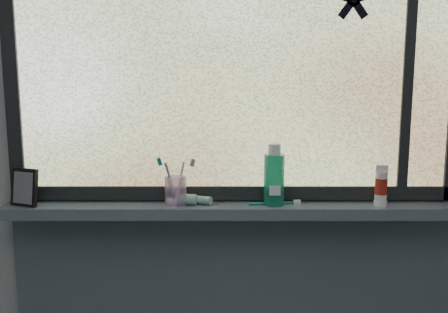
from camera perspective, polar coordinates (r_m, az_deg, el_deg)
wall_back at (r=1.79m, az=1.20°, el=2.27°), size 3.00×0.01×2.50m
windowsill at (r=1.77m, az=1.22°, el=-6.10°), size 1.62×0.14×0.04m
window_pane at (r=1.76m, az=1.25°, el=11.27°), size 1.50×0.01×1.00m
frame_bottom at (r=1.80m, az=1.20°, el=-4.16°), size 1.60×0.03×0.05m
frame_left at (r=1.90m, az=-23.21°, el=10.38°), size 0.05×0.03×1.10m
frame_mullion at (r=1.87m, az=20.34°, el=10.59°), size 0.03×0.03×1.00m
starfish_sticker at (r=1.82m, az=14.59°, el=16.94°), size 0.15×0.02×0.15m
vanity_mirror at (r=1.86m, az=-21.85°, el=-3.27°), size 0.12×0.09×0.13m
toothpaste_tube at (r=1.76m, az=-3.53°, el=-4.91°), size 0.22×0.11×0.04m
toothbrush_cup at (r=1.75m, az=-5.55°, el=-3.95°), size 0.10×0.10×0.10m
toothbrush_lying at (r=1.77m, az=5.45°, el=-5.27°), size 0.20×0.04×0.01m
mouthwash_bottle at (r=1.74m, az=5.75°, el=-2.06°), size 0.08×0.08×0.18m
cream_tube at (r=1.81m, az=17.52°, el=-3.05°), size 0.04×0.04×0.10m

